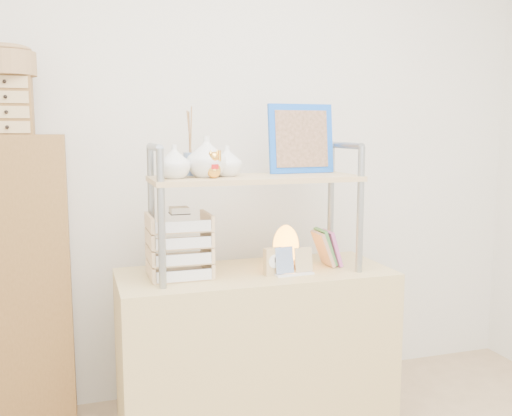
{
  "coord_description": "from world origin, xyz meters",
  "views": [
    {
      "loc": [
        -0.74,
        -1.14,
        1.37
      ],
      "look_at": [
        0.0,
        1.2,
        1.03
      ],
      "focal_mm": 40.0,
      "sensor_mm": 36.0,
      "label": 1
    }
  ],
  "objects_px": {
    "desk": "(255,352)",
    "salt_lamp": "(286,246)",
    "cabinet": "(19,285)",
    "letter_tray": "(180,249)"
  },
  "relations": [
    {
      "from": "cabinet",
      "to": "letter_tray",
      "type": "bearing_deg",
      "value": -28.66
    },
    {
      "from": "desk",
      "to": "salt_lamp",
      "type": "bearing_deg",
      "value": 7.4
    },
    {
      "from": "cabinet",
      "to": "salt_lamp",
      "type": "height_order",
      "value": "cabinet"
    },
    {
      "from": "desk",
      "to": "letter_tray",
      "type": "height_order",
      "value": "letter_tray"
    },
    {
      "from": "desk",
      "to": "cabinet",
      "type": "relative_size",
      "value": 0.89
    },
    {
      "from": "desk",
      "to": "salt_lamp",
      "type": "relative_size",
      "value": 6.11
    },
    {
      "from": "letter_tray",
      "to": "cabinet",
      "type": "bearing_deg",
      "value": 151.3
    },
    {
      "from": "desk",
      "to": "cabinet",
      "type": "bearing_deg",
      "value": 159.82
    },
    {
      "from": "desk",
      "to": "cabinet",
      "type": "xyz_separation_m",
      "value": [
        -1.01,
        0.37,
        0.3
      ]
    },
    {
      "from": "letter_tray",
      "to": "salt_lamp",
      "type": "bearing_deg",
      "value": 2.08
    }
  ]
}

